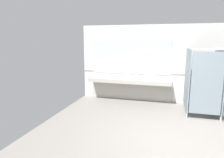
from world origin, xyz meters
name	(u,v)px	position (x,y,z in m)	size (l,w,h in m)	color
ground_plane	(175,146)	(0.00, 0.00, -0.05)	(7.04, 6.97, 0.10)	gray
wall_back	(175,64)	(0.00, 3.25, 1.41)	(7.04, 0.12, 2.82)	silver
wall_back_tile_band	(174,74)	(0.00, 3.18, 1.05)	(7.04, 0.01, 0.06)	#9E937F
vanity_counter	(130,84)	(-1.60, 2.97, 0.63)	(3.07, 0.56, 0.97)	#B2ADA3
mirror_panel	(131,57)	(-1.60, 3.18, 1.63)	(2.97, 0.02, 1.26)	silver
bathroom_stalls	(220,81)	(1.29, 2.21, 1.07)	(1.90, 1.53, 2.05)	gray
soap_dispenser	(137,76)	(-1.35, 3.06, 0.95)	(0.07, 0.07, 0.22)	white
paper_cup	(101,77)	(-2.68, 2.78, 0.90)	(0.07, 0.07, 0.09)	beige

